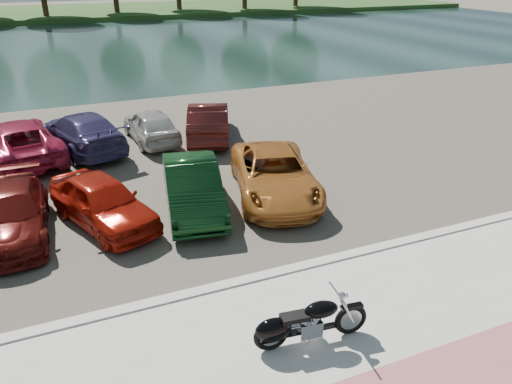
{
  "coord_description": "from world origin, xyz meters",
  "views": [
    {
      "loc": [
        -4.6,
        -6.98,
        6.83
      ],
      "look_at": [
        0.24,
        4.42,
        1.1
      ],
      "focal_mm": 35.0,
      "sensor_mm": 36.0,
      "label": 1
    }
  ],
  "objects": [
    {
      "name": "car_10",
      "position": [
        -5.9,
        12.64,
        0.81
      ],
      "size": [
        3.58,
        5.9,
        1.53
      ],
      "primitive_type": "imported",
      "rotation": [
        0.0,
        0.0,
        3.34
      ],
      "color": "#A01A3A",
      "rests_on": "parking_lot"
    },
    {
      "name": "motorcycle",
      "position": [
        -0.86,
        -0.36,
        0.56
      ],
      "size": [
        2.33,
        0.75,
        1.05
      ],
      "rotation": [
        0.0,
        0.0,
        -0.12
      ],
      "color": "black",
      "rests_on": "promenade"
    },
    {
      "name": "promenade",
      "position": [
        0.0,
        -1.0,
        0.05
      ],
      "size": [
        60.0,
        6.0,
        0.1
      ],
      "primitive_type": "cube",
      "color": "beige",
      "rests_on": "ground"
    },
    {
      "name": "car_12",
      "position": [
        -0.87,
        12.86,
        0.72
      ],
      "size": [
        1.86,
        4.11,
        1.37
      ],
      "primitive_type": "imported",
      "rotation": [
        0.0,
        0.0,
        3.2
      ],
      "color": "#B6B6B1",
      "rests_on": "parking_lot"
    },
    {
      "name": "car_13",
      "position": [
        1.43,
        12.29,
        0.8
      ],
      "size": [
        3.04,
        4.9,
        1.53
      ],
      "primitive_type": "imported",
      "rotation": [
        0.0,
        0.0,
        2.81
      ],
      "color": "#4B1614",
      "rests_on": "parking_lot"
    },
    {
      "name": "parking_lot",
      "position": [
        0.0,
        11.0,
        0.02
      ],
      "size": [
        60.0,
        18.0,
        0.04
      ],
      "primitive_type": "cube",
      "color": "#454038",
      "rests_on": "ground"
    },
    {
      "name": "car_5",
      "position": [
        -1.07,
        6.14,
        0.78
      ],
      "size": [
        2.33,
        4.68,
        1.47
      ],
      "primitive_type": "imported",
      "rotation": [
        0.0,
        0.0,
        -0.18
      ],
      "color": "black",
      "rests_on": "parking_lot"
    },
    {
      "name": "river",
      "position": [
        0.0,
        40.0,
        0.0
      ],
      "size": [
        120.0,
        40.0,
        0.0
      ],
      "primitive_type": "cube",
      "color": "#182C28",
      "rests_on": "ground"
    },
    {
      "name": "car_11",
      "position": [
        -3.56,
        12.85,
        0.79
      ],
      "size": [
        3.36,
        5.51,
        1.49
      ],
      "primitive_type": "imported",
      "rotation": [
        0.0,
        0.0,
        3.41
      ],
      "color": "navy",
      "rests_on": "parking_lot"
    },
    {
      "name": "car_4",
      "position": [
        -3.66,
        6.22,
        0.74
      ],
      "size": [
        3.0,
        4.41,
        1.39
      ],
      "primitive_type": "imported",
      "rotation": [
        0.0,
        0.0,
        0.37
      ],
      "color": "#A2170A",
      "rests_on": "parking_lot"
    },
    {
      "name": "car_6",
      "position": [
        1.58,
        6.08,
        0.76
      ],
      "size": [
        3.63,
        5.6,
        1.43
      ],
      "primitive_type": "imported",
      "rotation": [
        0.0,
        0.0,
        -0.26
      ],
      "color": "#BE712B",
      "rests_on": "parking_lot"
    },
    {
      "name": "far_bank",
      "position": [
        0.0,
        72.0,
        0.3
      ],
      "size": [
        120.0,
        24.0,
        0.6
      ],
      "primitive_type": "cube",
      "color": "#254318",
      "rests_on": "ground"
    },
    {
      "name": "kerb",
      "position": [
        0.0,
        2.0,
        0.07
      ],
      "size": [
        60.0,
        0.3,
        0.14
      ],
      "primitive_type": "cube",
      "color": "beige",
      "rests_on": "ground"
    },
    {
      "name": "ground",
      "position": [
        0.0,
        0.0,
        0.0
      ],
      "size": [
        200.0,
        200.0,
        0.0
      ],
      "primitive_type": "plane",
      "color": "#595447",
      "rests_on": "ground"
    },
    {
      "name": "car_3",
      "position": [
        -6.0,
        6.54,
        0.69
      ],
      "size": [
        1.97,
        4.52,
        1.29
      ],
      "primitive_type": "imported",
      "rotation": [
        0.0,
        0.0,
        -0.04
      ],
      "color": "#4F0E0B",
      "rests_on": "parking_lot"
    }
  ]
}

